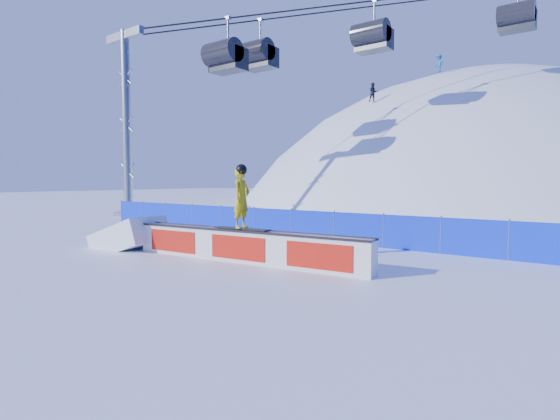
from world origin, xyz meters
The scene contains 7 objects.
ground centered at (0.00, 0.00, 0.00)m, with size 160.00×160.00×0.00m, color white.
snow_hill centered at (0.00, 42.00, -18.00)m, with size 64.00×64.00×64.00m.
safety_fence centered at (0.00, 4.50, 0.60)m, with size 22.05×0.05×1.30m.
rail_box centered at (2.77, -0.46, 0.48)m, with size 8.08×1.28×0.97m.
snow_ramp centered at (-2.25, -0.91, 0.00)m, with size 2.43×1.62×0.91m, color white, non-canonical shape.
snowboarder centered at (2.73, -0.46, 1.91)m, with size 1.85×0.70×1.91m.
distant_skiers centered at (1.95, 29.90, 11.45)m, with size 17.22×7.56×4.93m.
Camera 1 is at (11.30, -10.00, 2.43)m, focal length 28.00 mm.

